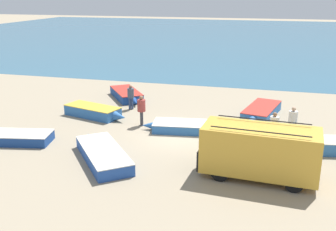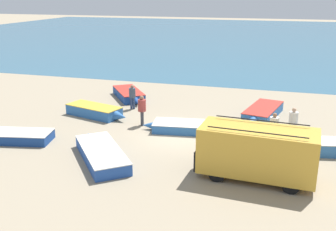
{
  "view_description": "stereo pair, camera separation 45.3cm",
  "coord_description": "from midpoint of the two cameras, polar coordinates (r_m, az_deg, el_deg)",
  "views": [
    {
      "loc": [
        4.74,
        -19.65,
        7.58
      ],
      "look_at": [
        -0.65,
        0.38,
        1.0
      ],
      "focal_mm": 42.0,
      "sensor_mm": 36.0,
      "label": 1
    },
    {
      "loc": [
        5.18,
        -19.52,
        7.58
      ],
      "look_at": [
        -0.65,
        0.38,
        1.0
      ],
      "focal_mm": 42.0,
      "sensor_mm": 36.0,
      "label": 2
    }
  ],
  "objects": [
    {
      "name": "fishing_rowboat_6",
      "position": [
        22.4,
        -21.98,
        -2.79
      ],
      "size": [
        5.64,
        2.39,
        0.53
      ],
      "rotation": [
        0.0,
        0.0,
        3.34
      ],
      "color": "navy",
      "rests_on": "ground_plane"
    },
    {
      "name": "sea_water",
      "position": [
        72.16,
        12.54,
        11.17
      ],
      "size": [
        120.0,
        80.0,
        0.01
      ],
      "primitive_type": "cube",
      "color": "#33607A",
      "rests_on": "ground_plane"
    },
    {
      "name": "ground_plane",
      "position": [
        21.58,
        1.98,
        -2.97
      ],
      "size": [
        200.0,
        200.0,
        0.0
      ],
      "primitive_type": "plane",
      "color": "gray"
    },
    {
      "name": "fishing_rowboat_2",
      "position": [
        25.22,
        -9.9,
        0.63
      ],
      "size": [
        4.46,
        2.34,
        0.67
      ],
      "rotation": [
        0.0,
        0.0,
        6.01
      ],
      "color": "#2D66AD",
      "rests_on": "ground_plane"
    },
    {
      "name": "fishing_rowboat_3",
      "position": [
        25.4,
        14.04,
        0.44
      ],
      "size": [
        2.44,
        4.95,
        0.63
      ],
      "rotation": [
        0.0,
        0.0,
        4.49
      ],
      "color": "#2D66AD",
      "rests_on": "ground_plane"
    },
    {
      "name": "fishing_rowboat_0",
      "position": [
        22.23,
        2.44,
        -1.63
      ],
      "size": [
        4.07,
        1.99,
        0.52
      ],
      "rotation": [
        0.0,
        0.0,
        3.27
      ],
      "color": "#2D66AD",
      "rests_on": "ground_plane"
    },
    {
      "name": "fisherman_0",
      "position": [
        26.29,
        -4.71,
        3.03
      ],
      "size": [
        0.44,
        0.44,
        1.66
      ],
      "rotation": [
        0.0,
        0.0,
        5.09
      ],
      "color": "navy",
      "rests_on": "ground_plane"
    },
    {
      "name": "fishing_rowboat_1",
      "position": [
        29.13,
        -5.23,
        3.06
      ],
      "size": [
        3.51,
        4.24,
        0.6
      ],
      "rotation": [
        0.0,
        0.0,
        5.35
      ],
      "color": "navy",
      "rests_on": "ground_plane"
    },
    {
      "name": "fishing_rowboat_4",
      "position": [
        18.83,
        -9.02,
        -5.41
      ],
      "size": [
        4.21,
        4.85,
        0.58
      ],
      "rotation": [
        0.0,
        0.0,
        2.25
      ],
      "color": "#234CA3",
      "rests_on": "ground_plane"
    },
    {
      "name": "parked_van",
      "position": [
        16.84,
        13.49,
        -5.07
      ],
      "size": [
        4.98,
        2.28,
        2.36
      ],
      "rotation": [
        0.0,
        0.0,
        3.07
      ],
      "color": "gold",
      "rests_on": "ground_plane"
    },
    {
      "name": "fisherman_1",
      "position": [
        20.71,
        15.73,
        -1.49
      ],
      "size": [
        0.46,
        0.46,
        1.74
      ],
      "rotation": [
        0.0,
        0.0,
        4.72
      ],
      "color": "navy",
      "rests_on": "ground_plane"
    },
    {
      "name": "fisherman_2",
      "position": [
        22.96,
        -3.24,
        1.14
      ],
      "size": [
        0.48,
        0.48,
        1.81
      ],
      "rotation": [
        0.0,
        0.0,
        0.21
      ],
      "color": "#38383D",
      "rests_on": "ground_plane"
    },
    {
      "name": "fisherman_3",
      "position": [
        21.84,
        18.28,
        -0.7
      ],
      "size": [
        0.46,
        0.46,
        1.76
      ],
      "rotation": [
        0.0,
        0.0,
        1.28
      ],
      "color": "#5B564C",
      "rests_on": "ground_plane"
    }
  ]
}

